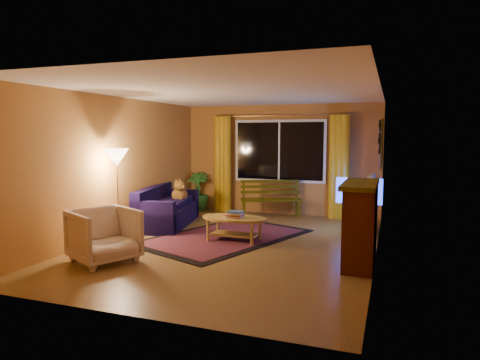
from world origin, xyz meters
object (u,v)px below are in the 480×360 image
(bench, at_px, (271,209))
(armchair, at_px, (104,233))
(floor_lamp, at_px, (118,195))
(coffee_table, at_px, (234,229))
(tv_console, at_px, (364,220))
(sofa, at_px, (168,206))

(bench, bearing_deg, armchair, -131.36)
(floor_lamp, height_order, coffee_table, floor_lamp)
(bench, height_order, coffee_table, coffee_table)
(bench, bearing_deg, tv_console, -45.12)
(floor_lamp, bearing_deg, sofa, 83.69)
(coffee_table, relative_size, tv_console, 1.02)
(bench, xyz_separation_m, armchair, (-1.35, -4.01, 0.23))
(sofa, height_order, floor_lamp, floor_lamp)
(tv_console, bearing_deg, coffee_table, -143.64)
(armchair, bearing_deg, coffee_table, -10.04)
(armchair, relative_size, floor_lamp, 0.53)
(armchair, distance_m, floor_lamp, 1.30)
(bench, distance_m, tv_console, 2.19)
(sofa, bearing_deg, coffee_table, -35.83)
(sofa, bearing_deg, floor_lamp, -107.79)
(armchair, bearing_deg, floor_lamp, 53.31)
(floor_lamp, height_order, tv_console, floor_lamp)
(bench, distance_m, floor_lamp, 3.52)
(bench, bearing_deg, sofa, -162.53)
(floor_lamp, distance_m, coffee_table, 2.07)
(bench, relative_size, floor_lamp, 0.83)
(tv_console, bearing_deg, sofa, -168.76)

